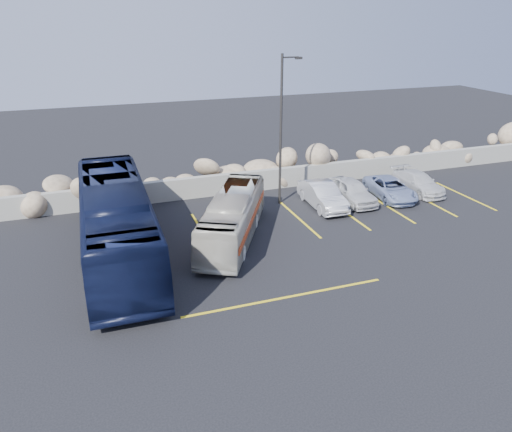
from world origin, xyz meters
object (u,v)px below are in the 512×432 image
object	(u,v)px
car_d	(390,188)
lamppost	(282,127)
tour_coach	(117,222)
car_c	(418,182)
car_b	(322,195)
vintage_bus	(233,217)
car_a	(352,191)

from	to	relation	value
car_d	lamppost	bearing A→B (deg)	174.04
tour_coach	car_c	xyz separation A→B (m)	(17.46, 2.79, -1.07)
car_b	car_d	xyz separation A→B (m)	(4.32, 0.00, -0.11)
vintage_bus	car_a	size ratio (longest dim) A/B	2.06
car_a	car_b	world-z (taller)	car_b
car_a	car_b	distance (m)	1.88
car_c	vintage_bus	bearing A→B (deg)	-167.48
tour_coach	car_a	xyz separation A→B (m)	(12.90, 2.59, -0.99)
tour_coach	lamppost	bearing A→B (deg)	23.30
lamppost	car_d	bearing A→B (deg)	-11.67
car_c	car_d	size ratio (longest dim) A/B	0.98
car_b	car_a	bearing A→B (deg)	5.78
tour_coach	car_b	world-z (taller)	tour_coach
car_c	tour_coach	bearing A→B (deg)	-170.81
vintage_bus	car_d	distance (m)	10.43
car_b	car_d	bearing A→B (deg)	1.81
vintage_bus	car_d	bearing A→B (deg)	41.24
car_b	car_d	world-z (taller)	car_b
vintage_bus	car_a	distance (m)	8.11
vintage_bus	car_b	xyz separation A→B (m)	(5.83, 2.36, -0.44)
lamppost	vintage_bus	bearing A→B (deg)	-136.76
car_b	car_d	distance (m)	4.32
vintage_bus	car_d	size ratio (longest dim) A/B	1.97
lamppost	tour_coach	world-z (taller)	lamppost
vintage_bus	tour_coach	size ratio (longest dim) A/B	0.67
vintage_bus	car_a	world-z (taller)	vintage_bus
car_a	car_b	size ratio (longest dim) A/B	0.95
tour_coach	car_c	distance (m)	17.72
lamppost	vintage_bus	size ratio (longest dim) A/B	1.01
car_b	car_d	size ratio (longest dim) A/B	1.01
tour_coach	car_c	size ratio (longest dim) A/B	3.00
car_c	car_d	world-z (taller)	car_c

